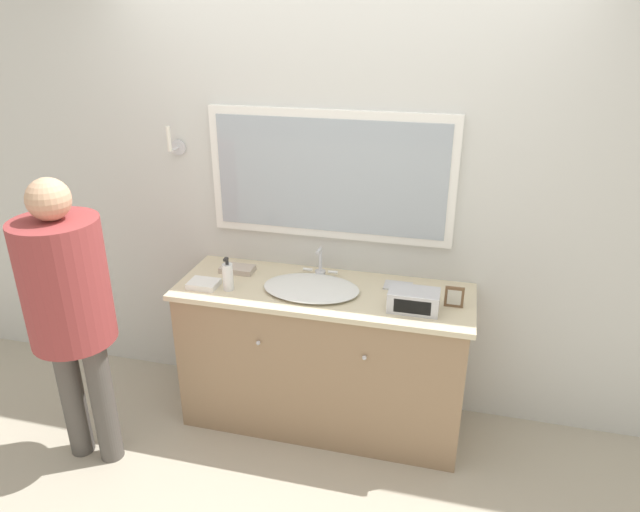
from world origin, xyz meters
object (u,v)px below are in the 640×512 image
(soap_bottle, at_px, (228,276))
(person, at_px, (68,298))
(appliance_box, at_px, (414,301))
(sink_basin, at_px, (312,287))
(picture_frame, at_px, (454,297))

(soap_bottle, distance_m, person, 0.81)
(appliance_box, distance_m, person, 1.73)
(sink_basin, bearing_deg, picture_frame, -0.18)
(picture_frame, relative_size, person, 0.07)
(soap_bottle, relative_size, appliance_box, 0.75)
(picture_frame, bearing_deg, sink_basin, 179.82)
(sink_basin, height_order, picture_frame, sink_basin)
(soap_bottle, xyz_separation_m, appliance_box, (1.01, 0.01, -0.03))
(appliance_box, bearing_deg, person, -163.51)
(soap_bottle, bearing_deg, appliance_box, 0.83)
(person, bearing_deg, picture_frame, 17.27)
(person, bearing_deg, sink_basin, 27.91)
(soap_bottle, distance_m, appliance_box, 1.01)
(soap_bottle, bearing_deg, sink_basin, 13.10)
(appliance_box, relative_size, picture_frame, 2.27)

